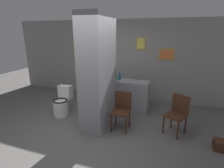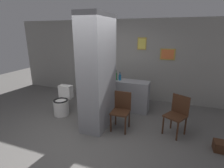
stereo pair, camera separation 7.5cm
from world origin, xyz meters
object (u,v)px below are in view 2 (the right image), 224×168
(bicycle, at_px, (103,92))
(chair_near_pillar, at_px, (121,109))
(chair_by_doorway, at_px, (177,113))
(bottle_tall, at_px, (116,76))
(toilet, at_px, (62,103))

(bicycle, bearing_deg, chair_near_pillar, -50.81)
(chair_by_doorway, bearing_deg, bottle_tall, -176.94)
(chair_near_pillar, bearing_deg, bicycle, 128.61)
(toilet, bearing_deg, bicycle, 53.55)
(toilet, bearing_deg, chair_near_pillar, -5.27)
(chair_near_pillar, distance_m, chair_by_doorway, 1.24)
(toilet, xyz_separation_m, chair_by_doorway, (2.97, 0.05, 0.17))
(bottle_tall, bearing_deg, chair_near_pillar, -64.49)
(chair_by_doorway, bearing_deg, chair_near_pillar, -141.50)
(toilet, xyz_separation_m, bicycle, (0.77, 1.04, 0.06))
(bicycle, xyz_separation_m, bottle_tall, (0.49, -0.18, 0.60))
(chair_by_doorway, relative_size, bicycle, 0.52)
(toilet, height_order, chair_near_pillar, chair_near_pillar)
(bicycle, height_order, bottle_tall, bottle_tall)
(bicycle, bearing_deg, chair_by_doorway, -24.23)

